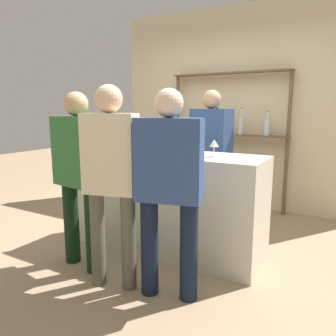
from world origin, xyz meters
TOP-DOWN VIEW (x-y plane):
  - ground_plane at (0.00, 0.00)m, footprint 16.00×16.00m
  - bar_counter at (0.00, 0.00)m, footprint 1.86×0.60m
  - back_wall at (0.00, 1.90)m, footprint 3.46×0.12m
  - back_shelf at (-0.00, 1.72)m, footprint 1.66×0.18m
  - counter_bottle_0 at (0.23, -0.10)m, footprint 0.08×0.08m
  - counter_bottle_1 at (-0.76, 0.12)m, footprint 0.08×0.08m
  - counter_bottle_2 at (-0.43, 0.07)m, footprint 0.09×0.09m
  - counter_bottle_3 at (-0.80, -0.06)m, footprint 0.09×0.09m
  - wine_glass at (0.48, -0.02)m, footprint 0.08×0.08m
  - ice_bucket at (0.22, 0.09)m, footprint 0.23×0.23m
  - customer_center at (-0.03, -0.82)m, footprint 0.44×0.28m
  - customer_right at (0.42, -0.73)m, footprint 0.51×0.32m
  - server_behind_counter at (0.11, 0.81)m, footprint 0.51×0.31m
  - customer_left at (-0.48, -0.69)m, footprint 0.51×0.28m

SIDE VIEW (x-z plane):
  - ground_plane at x=0.00m, z-range 0.00..0.00m
  - bar_counter at x=0.00m, z-range 0.00..0.98m
  - customer_left at x=-0.48m, z-range 0.12..1.66m
  - customer_right at x=0.42m, z-range 0.12..1.66m
  - customer_center at x=-0.03m, z-range 0.14..1.72m
  - server_behind_counter at x=0.11m, z-range 0.13..1.74m
  - ice_bucket at x=0.22m, z-range 0.98..1.21m
  - wine_glass at x=0.48m, z-range 1.02..1.18m
  - counter_bottle_0 at x=0.23m, z-range 0.94..1.26m
  - counter_bottle_3 at x=-0.80m, z-range 0.94..1.29m
  - counter_bottle_2 at x=-0.43m, z-range 0.95..1.30m
  - counter_bottle_1 at x=-0.76m, z-range 0.95..1.31m
  - back_shelf at x=0.00m, z-range 0.28..2.17m
  - back_wall at x=0.00m, z-range 0.00..2.80m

